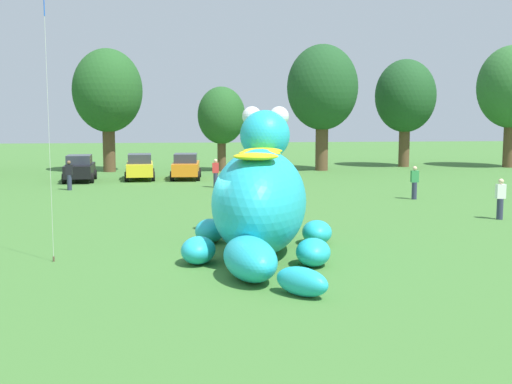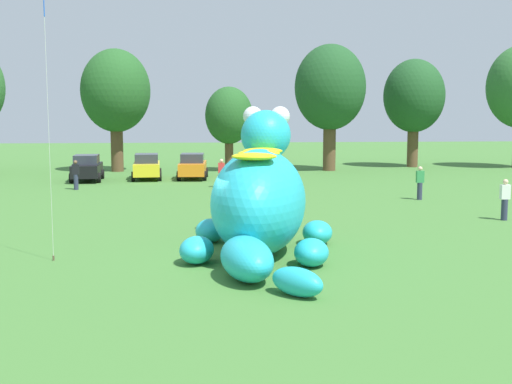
% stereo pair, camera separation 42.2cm
% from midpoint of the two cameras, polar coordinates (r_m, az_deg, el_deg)
% --- Properties ---
extents(ground_plane, '(160.00, 160.00, 0.00)m').
position_cam_midpoint_polar(ground_plane, '(20.00, -2.27, -5.84)').
color(ground_plane, '#427533').
extents(giant_inflatable_creature, '(5.32, 9.31, 4.64)m').
position_cam_midpoint_polar(giant_inflatable_creature, '(20.48, -0.24, -0.70)').
color(giant_inflatable_creature, '#23B2C6').
rests_on(giant_inflatable_creature, ground).
extents(car_black, '(2.11, 4.19, 1.72)m').
position_cam_midpoint_polar(car_black, '(44.01, -15.38, 2.01)').
color(car_black, black).
rests_on(car_black, ground).
extents(car_yellow, '(2.12, 4.19, 1.72)m').
position_cam_midpoint_polar(car_yellow, '(44.34, -10.36, 2.18)').
color(car_yellow, yellow).
rests_on(car_yellow, ground).
extents(car_orange, '(2.11, 4.18, 1.72)m').
position_cam_midpoint_polar(car_orange, '(44.25, -6.40, 2.24)').
color(car_orange, orange).
rests_on(car_orange, ground).
extents(tree_mid_left, '(5.19, 5.19, 9.21)m').
position_cam_midpoint_polar(tree_mid_left, '(50.73, -13.05, 8.53)').
color(tree_mid_left, brown).
rests_on(tree_mid_left, ground).
extents(tree_centre_left, '(3.62, 3.62, 6.42)m').
position_cam_midpoint_polar(tree_centre_left, '(50.03, -3.27, 6.63)').
color(tree_centre_left, brown).
rests_on(tree_centre_left, ground).
extents(tree_centre, '(5.43, 5.43, 9.63)m').
position_cam_midpoint_polar(tree_centre, '(50.81, 5.57, 8.98)').
color(tree_centre, brown).
rests_on(tree_centre, ground).
extents(tree_centre_right, '(4.96, 4.96, 8.80)m').
position_cam_midpoint_polar(tree_centre_right, '(55.46, 12.68, 8.11)').
color(tree_centre_right, brown).
rests_on(tree_centre_right, ground).
extents(tree_mid_right, '(5.56, 5.56, 9.87)m').
position_cam_midpoint_polar(tree_mid_right, '(57.38, 21.22, 8.47)').
color(tree_mid_right, brown).
rests_on(tree_mid_right, ground).
extents(spectator_near_inflatable, '(0.38, 0.26, 1.71)m').
position_cam_midpoint_polar(spectator_near_inflatable, '(38.95, -3.85, 1.63)').
color(spectator_near_inflatable, '#2D334C').
rests_on(spectator_near_inflatable, ground).
extents(spectator_mid_field, '(0.38, 0.26, 1.71)m').
position_cam_midpoint_polar(spectator_mid_field, '(26.47, 0.05, -0.83)').
color(spectator_mid_field, black).
rests_on(spectator_mid_field, ground).
extents(spectator_by_cars, '(0.38, 0.26, 1.71)m').
position_cam_midpoint_polar(spectator_by_cars, '(28.93, 20.13, -0.59)').
color(spectator_by_cars, '#2D334C').
rests_on(spectator_by_cars, ground).
extents(spectator_wandering, '(0.38, 0.26, 1.71)m').
position_cam_midpoint_polar(spectator_wandering, '(39.13, -16.27, 1.40)').
color(spectator_wandering, '#2D334C').
rests_on(spectator_wandering, ground).
extents(spectator_far_side, '(0.38, 0.26, 1.71)m').
position_cam_midpoint_polar(spectator_far_side, '(34.48, 13.31, 0.78)').
color(spectator_far_side, '#2D334C').
rests_on(spectator_far_side, ground).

